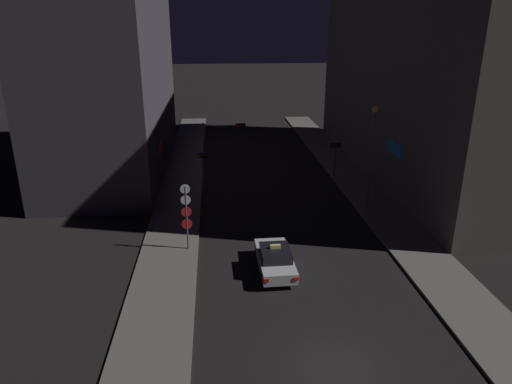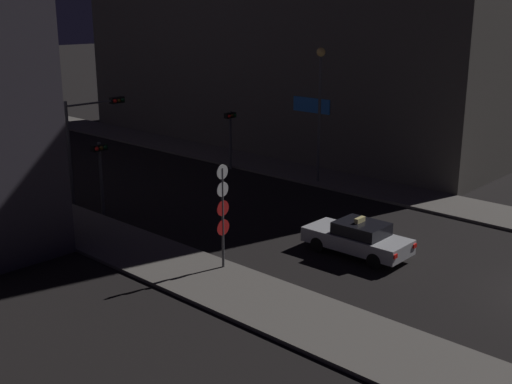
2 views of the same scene
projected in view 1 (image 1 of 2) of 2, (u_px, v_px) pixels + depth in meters
name	position (u px, v px, depth m)	size (l,w,h in m)	color
ground_plane	(335.00, 368.00, 18.31)	(300.00, 300.00, 0.00)	black
sidewalk_left	(183.00, 177.00, 40.86)	(3.41, 53.59, 0.14)	#5B5651
sidewalk_right	(347.00, 173.00, 42.11)	(3.41, 53.59, 0.14)	#5B5651
building_facade_left	(112.00, 74.00, 41.13)	(8.85, 24.21, 17.23)	#3D3842
building_facade_right	(420.00, 47.00, 39.22)	(8.12, 33.16, 22.04)	#514C47
taxi	(275.00, 259.00, 25.29)	(1.89, 4.48, 1.62)	#B7B7BC
traffic_light_overhead	(219.00, 141.00, 37.84)	(3.54, 0.42, 5.32)	#47474C
traffic_light_left_kerb	(203.00, 165.00, 35.63)	(0.80, 0.42, 3.63)	#47474C
traffic_light_right_kerb	(335.00, 154.00, 38.48)	(0.80, 0.42, 3.64)	#47474C
sign_pole_left	(186.00, 213.00, 26.98)	(0.63, 0.10, 4.07)	#47474C
street_lamp_near_block	(372.00, 142.00, 31.93)	(0.49, 0.49, 7.54)	#47474C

